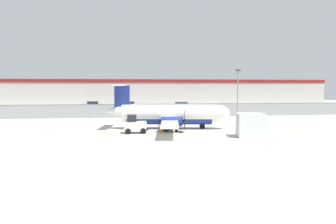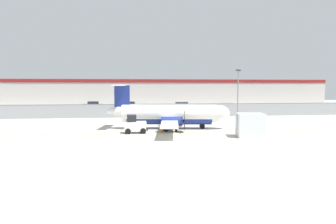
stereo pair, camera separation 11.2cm
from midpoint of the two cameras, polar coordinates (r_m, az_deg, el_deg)
ground_plane at (r=30.51m, az=1.62°, el=-4.00°), size 140.00×140.00×0.01m
perimeter_fence at (r=46.16m, az=-1.44°, el=0.39°), size 98.00×0.10×2.10m
parking_lot_strip at (r=57.66m, az=-2.60°, el=0.21°), size 98.00×17.00×0.12m
background_building at (r=75.93m, az=-3.74°, el=3.73°), size 91.00×8.10×6.50m
commuter_airplane at (r=33.32m, az=0.73°, el=-0.48°), size 13.76×16.07×4.92m
baggage_tug at (r=30.40m, az=-6.27°, el=-2.44°), size 2.37×1.46×1.88m
ground_crew_worker at (r=30.91m, az=1.65°, el=-2.11°), size 0.48×0.49×1.70m
cargo_container at (r=28.99m, az=15.49°, el=-2.45°), size 2.70×2.38×2.20m
traffic_cone_near_left at (r=30.83m, az=-1.42°, el=-3.32°), size 0.36×0.36×0.64m
traffic_cone_near_right at (r=34.50m, az=-0.14°, el=-2.45°), size 0.36×0.36×0.64m
parked_car_0 at (r=63.77m, az=-14.09°, el=1.26°), size 4.30×2.21×1.58m
parked_car_1 at (r=61.34m, az=-7.23°, el=1.23°), size 4.39×2.43×1.58m
parked_car_2 at (r=59.12m, az=2.56°, el=1.14°), size 4.27×2.15×1.58m
parked_car_3 at (r=56.32m, az=11.43°, el=0.86°), size 4.24×2.08×1.58m
apron_light_pole at (r=46.26m, az=13.26°, el=4.22°), size 0.70×0.30×7.27m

